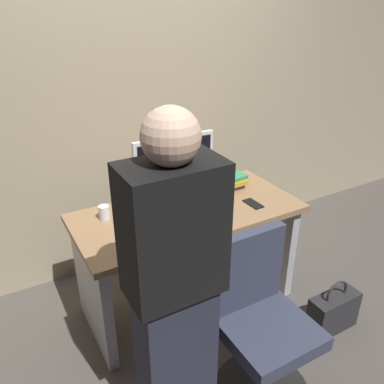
{
  "coord_description": "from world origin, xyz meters",
  "views": [
    {
      "loc": [
        -1.07,
        -1.94,
        1.97
      ],
      "look_at": [
        0.0,
        -0.05,
        0.9
      ],
      "focal_mm": 37.26,
      "sensor_mm": 36.0,
      "label": 1
    }
  ],
  "objects_px": {
    "person_at_desk": "(175,291)",
    "cell_phone": "(253,204)",
    "office_chair": "(261,328)",
    "monitor": "(175,167)",
    "handbag": "(333,311)",
    "desk": "(188,241)",
    "cup_near_keyboard": "(140,227)",
    "cup_by_monitor": "(104,212)",
    "keyboard": "(180,217)",
    "book_stack": "(230,181)",
    "mouse": "(223,203)"
  },
  "relations": [
    {
      "from": "person_at_desk",
      "to": "mouse",
      "type": "relative_size",
      "value": 16.39
    },
    {
      "from": "office_chair",
      "to": "person_at_desk",
      "type": "height_order",
      "value": "person_at_desk"
    },
    {
      "from": "desk",
      "to": "handbag",
      "type": "xyz_separation_m",
      "value": [
        0.69,
        -0.68,
        -0.38
      ]
    },
    {
      "from": "office_chair",
      "to": "mouse",
      "type": "height_order",
      "value": "office_chair"
    },
    {
      "from": "person_at_desk",
      "to": "cell_phone",
      "type": "bearing_deg",
      "value": 34.12
    },
    {
      "from": "keyboard",
      "to": "book_stack",
      "type": "bearing_deg",
      "value": 22.44
    },
    {
      "from": "book_stack",
      "to": "cell_phone",
      "type": "xyz_separation_m",
      "value": [
        -0.01,
        -0.28,
        -0.05
      ]
    },
    {
      "from": "keyboard",
      "to": "handbag",
      "type": "bearing_deg",
      "value": -37.44
    },
    {
      "from": "monitor",
      "to": "cell_phone",
      "type": "relative_size",
      "value": 3.75
    },
    {
      "from": "handbag",
      "to": "monitor",
      "type": "bearing_deg",
      "value": 131.7
    },
    {
      "from": "monitor",
      "to": "desk",
      "type": "bearing_deg",
      "value": -79.42
    },
    {
      "from": "cup_near_keyboard",
      "to": "cup_by_monitor",
      "type": "bearing_deg",
      "value": 114.03
    },
    {
      "from": "handbag",
      "to": "book_stack",
      "type": "bearing_deg",
      "value": 108.69
    },
    {
      "from": "office_chair",
      "to": "cell_phone",
      "type": "bearing_deg",
      "value": 57.09
    },
    {
      "from": "book_stack",
      "to": "handbag",
      "type": "bearing_deg",
      "value": -71.31
    },
    {
      "from": "cup_near_keyboard",
      "to": "handbag",
      "type": "xyz_separation_m",
      "value": [
        1.07,
        -0.56,
        -0.66
      ]
    },
    {
      "from": "office_chair",
      "to": "person_at_desk",
      "type": "distance_m",
      "value": 0.63
    },
    {
      "from": "office_chair",
      "to": "cup_by_monitor",
      "type": "distance_m",
      "value": 1.12
    },
    {
      "from": "office_chair",
      "to": "cup_near_keyboard",
      "type": "height_order",
      "value": "office_chair"
    },
    {
      "from": "mouse",
      "to": "cell_phone",
      "type": "relative_size",
      "value": 0.69
    },
    {
      "from": "cup_by_monitor",
      "to": "book_stack",
      "type": "bearing_deg",
      "value": -0.95
    },
    {
      "from": "office_chair",
      "to": "handbag",
      "type": "xyz_separation_m",
      "value": [
        0.7,
        0.1,
        -0.29
      ]
    },
    {
      "from": "cup_near_keyboard",
      "to": "handbag",
      "type": "distance_m",
      "value": 1.38
    },
    {
      "from": "person_at_desk",
      "to": "cup_by_monitor",
      "type": "distance_m",
      "value": 0.9
    },
    {
      "from": "desk",
      "to": "mouse",
      "type": "bearing_deg",
      "value": -12.62
    },
    {
      "from": "person_at_desk",
      "to": "cup_near_keyboard",
      "type": "distance_m",
      "value": 0.63
    },
    {
      "from": "office_chair",
      "to": "monitor",
      "type": "distance_m",
      "value": 1.08
    },
    {
      "from": "desk",
      "to": "cup_near_keyboard",
      "type": "bearing_deg",
      "value": -162.63
    },
    {
      "from": "cup_by_monitor",
      "to": "desk",
      "type": "bearing_deg",
      "value": -17.55
    },
    {
      "from": "cup_by_monitor",
      "to": "cell_phone",
      "type": "relative_size",
      "value": 0.61
    },
    {
      "from": "person_at_desk",
      "to": "cell_phone",
      "type": "xyz_separation_m",
      "value": [
        0.89,
        0.6,
        -0.09
      ]
    },
    {
      "from": "person_at_desk",
      "to": "monitor",
      "type": "xyz_separation_m",
      "value": [
        0.45,
        0.87,
        0.17
      ]
    },
    {
      "from": "mouse",
      "to": "handbag",
      "type": "bearing_deg",
      "value": -53.35
    },
    {
      "from": "desk",
      "to": "keyboard",
      "type": "height_order",
      "value": "keyboard"
    },
    {
      "from": "person_at_desk",
      "to": "cell_phone",
      "type": "height_order",
      "value": "person_at_desk"
    },
    {
      "from": "cup_by_monitor",
      "to": "book_stack",
      "type": "height_order",
      "value": "book_stack"
    },
    {
      "from": "keyboard",
      "to": "cell_phone",
      "type": "bearing_deg",
      "value": -8.06
    },
    {
      "from": "office_chair",
      "to": "monitor",
      "type": "relative_size",
      "value": 1.74
    },
    {
      "from": "handbag",
      "to": "cup_near_keyboard",
      "type": "bearing_deg",
      "value": 152.27
    },
    {
      "from": "office_chair",
      "to": "handbag",
      "type": "height_order",
      "value": "office_chair"
    },
    {
      "from": "monitor",
      "to": "book_stack",
      "type": "height_order",
      "value": "monitor"
    },
    {
      "from": "desk",
      "to": "person_at_desk",
      "type": "relative_size",
      "value": 0.88
    },
    {
      "from": "monitor",
      "to": "cup_by_monitor",
      "type": "bearing_deg",
      "value": 176.6
    },
    {
      "from": "cup_near_keyboard",
      "to": "office_chair",
      "type": "bearing_deg",
      "value": -61.21
    },
    {
      "from": "office_chair",
      "to": "handbag",
      "type": "distance_m",
      "value": 0.77
    },
    {
      "from": "mouse",
      "to": "book_stack",
      "type": "distance_m",
      "value": 0.27
    },
    {
      "from": "person_at_desk",
      "to": "book_stack",
      "type": "relative_size",
      "value": 7.21
    },
    {
      "from": "office_chair",
      "to": "book_stack",
      "type": "relative_size",
      "value": 4.14
    },
    {
      "from": "office_chair",
      "to": "desk",
      "type": "bearing_deg",
      "value": 89.45
    },
    {
      "from": "desk",
      "to": "handbag",
      "type": "bearing_deg",
      "value": -44.31
    }
  ]
}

